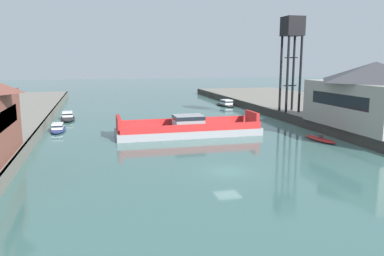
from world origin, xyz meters
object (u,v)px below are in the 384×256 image
Objects in this scene: moored_boat_near_left at (68,117)px; moored_boat_near_right at (320,139)px; moored_boat_mid_right at (226,104)px; warehouse_shed at (374,95)px; chain_ferry at (188,129)px; moored_boat_mid_left at (58,128)px; crane_tower at (292,37)px.

moored_boat_near_right is at bearing -38.72° from moored_boat_near_left.
moored_boat_mid_right is (0.58, 42.47, 0.41)m from moored_boat_near_right.
chain_ferry is at bearing 162.11° from warehouse_shed.
moored_boat_mid_left is at bearing -146.01° from moored_boat_mid_right.
chain_ferry is at bearing -155.87° from crane_tower.
chain_ferry is 27.78m from warehouse_shed.
moored_boat_mid_left reaches higher than moored_boat_near_right.
moored_boat_mid_left is 49.03m from warehouse_shed.
moored_boat_near_right is at bearing -104.90° from crane_tower.
warehouse_shed reaches higher than moored_boat_near_right.
moored_boat_mid_right is (18.00, 33.97, -0.37)m from chain_ferry.
moored_boat_mid_left is 44.71m from crane_tower.
moored_boat_near_right is 0.36× the size of crane_tower.
warehouse_shed reaches higher than moored_boat_mid_left.
crane_tower is at bearing 24.13° from chain_ferry.
moored_boat_near_left is 0.95× the size of moored_boat_mid_right.
moored_boat_mid_left is at bearing -93.69° from moored_boat_near_left.
moored_boat_mid_right is at bearing 100.61° from warehouse_shed.
moored_boat_near_right is at bearing -24.66° from moored_boat_mid_left.
moored_boat_mid_right is at bearing 19.85° from moored_boat_near_left.
moored_boat_near_left is 1.09× the size of moored_boat_mid_left.
chain_ferry is 3.49× the size of moored_boat_near_right.
warehouse_shed is at bearing -32.89° from moored_boat_near_left.
chain_ferry is 2.92× the size of moored_boat_mid_left.
crane_tower is (22.34, 10.01, 14.62)m from chain_ferry.
chain_ferry is 2.54× the size of moored_boat_mid_right.
moored_boat_near_right is 0.34× the size of warehouse_shed.
moored_boat_near_left is at bearing 165.56° from crane_tower.
moored_boat_mid_left is 0.41× the size of warehouse_shed.
crane_tower is (4.92, 18.51, 15.41)m from moored_boat_near_right.
moored_boat_mid_left is 0.43× the size of crane_tower.
moored_boat_mid_left is (-19.71, 8.54, -0.49)m from chain_ferry.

